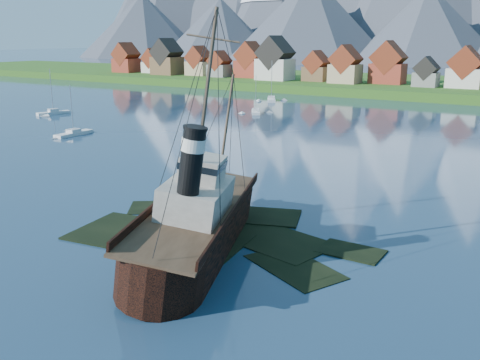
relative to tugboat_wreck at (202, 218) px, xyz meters
The scene contains 10 objects.
ground 3.97m from the tugboat_wreck, 147.26° to the left, with size 1400.00×1400.00×0.00m, color navy.
shoal 4.90m from the tugboat_wreck, 97.10° to the left, with size 31.71×21.24×1.14m.
shore_bank 171.47m from the tugboat_wreck, 90.74° to the left, with size 600.00×80.00×3.20m, color #254F16.
seawall 133.48m from the tugboat_wreck, 90.95° to the left, with size 600.00×2.50×2.00m, color #3F3D38.
town 157.74m from the tugboat_wreck, 102.96° to the left, with size 250.96×16.69×17.30m.
tugboat_wreck is the anchor object (origin of this frame).
sailboat_a 68.15m from the tugboat_wreck, 149.21° to the left, with size 2.53×8.95×10.83m.
sailboat_b 101.86m from the tugboat_wreck, 148.71° to the left, with size 4.62×8.72×12.30m.
sailboat_c 93.69m from the tugboat_wreck, 117.44° to the left, with size 6.05×7.94×10.46m.
sailboat_f 121.70m from the tugboat_wreck, 115.83° to the left, with size 6.69×9.23×13.07m.
Camera 1 is at (31.33, -40.72, 19.92)m, focal length 40.00 mm.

